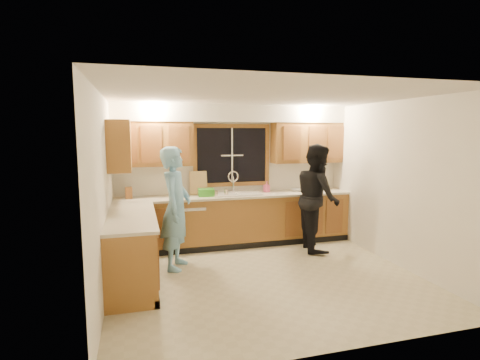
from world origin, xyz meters
name	(u,v)px	position (x,y,z in m)	size (l,w,h in m)	color
floor	(265,277)	(0.00, 0.00, 0.00)	(4.20, 4.20, 0.00)	#BDB491
ceiling	(267,96)	(0.00, 0.00, 2.50)	(4.20, 4.20, 0.00)	silver
wall_back	(232,174)	(0.00, 1.90, 1.25)	(4.20, 4.20, 0.00)	white
wall_left	(103,196)	(-2.10, 0.00, 1.25)	(3.80, 3.80, 0.00)	white
wall_right	(397,184)	(2.10, 0.00, 1.25)	(3.80, 3.80, 0.00)	white
base_cabinets_back	(236,221)	(0.00, 1.60, 0.44)	(4.20, 0.60, 0.88)	#9F692E
base_cabinets_left	(132,250)	(-1.80, 0.35, 0.44)	(0.60, 1.90, 0.88)	#9F692E
countertop_back	(236,196)	(0.00, 1.58, 0.90)	(4.20, 0.63, 0.04)	beige
countertop_left	(132,216)	(-1.79, 0.35, 0.90)	(0.63, 1.90, 0.04)	beige
upper_cabinets_left	(153,144)	(-1.43, 1.73, 1.83)	(1.35, 0.33, 0.75)	#9F692E
upper_cabinets_right	(307,143)	(1.43, 1.73, 1.83)	(1.35, 0.33, 0.75)	#9F692E
upper_cabinets_return	(119,146)	(-1.94, 1.12, 1.83)	(0.33, 0.90, 0.75)	#9F692E
soffit	(234,114)	(0.00, 1.72, 2.35)	(4.20, 0.35, 0.30)	white
window_frame	(232,155)	(0.00, 1.89, 1.60)	(1.44, 0.03, 1.14)	black
sink	(236,197)	(0.00, 1.60, 0.86)	(0.86, 0.52, 0.57)	silver
dishwasher	(189,225)	(-0.85, 1.59, 0.41)	(0.60, 0.56, 0.82)	white
stove	(131,263)	(-1.80, -0.22, 0.45)	(0.58, 0.75, 0.90)	white
man	(176,208)	(-1.16, 0.71, 0.91)	(0.66, 0.44, 1.82)	#74B4DC
woman	(317,197)	(1.28, 0.97, 0.91)	(0.89, 0.69, 1.83)	black
knife_block	(129,193)	(-1.84, 1.64, 1.02)	(0.11, 0.09, 0.20)	brown
cutting_board	(198,183)	(-0.65, 1.78, 1.13)	(0.31, 0.02, 0.42)	tan
dish_crate	(206,192)	(-0.55, 1.58, 0.98)	(0.27, 0.25, 0.12)	#379426
soap_bottle	(267,187)	(0.61, 1.70, 1.02)	(0.09, 0.09, 0.20)	#ED5A8B
bowl	(297,190)	(1.19, 1.64, 0.95)	(0.21, 0.21, 0.05)	silver
can_left	(216,194)	(-0.40, 1.41, 0.97)	(0.06, 0.06, 0.11)	#C7B399
can_right	(226,192)	(-0.21, 1.49, 0.98)	(0.07, 0.07, 0.12)	#C7B399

